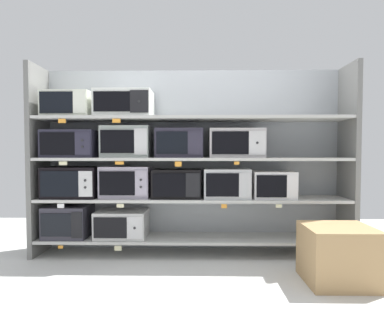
# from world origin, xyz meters

# --- Properties ---
(ground) EXTENTS (7.18, 6.00, 0.02)m
(ground) POSITION_xyz_m (0.00, -1.00, -0.01)
(ground) COLOR silver
(back_panel) EXTENTS (3.38, 0.04, 1.97)m
(back_panel) POSITION_xyz_m (0.00, 0.26, 0.99)
(back_panel) COLOR #9EA3A8
(back_panel) RESTS_ON ground
(upright_left) EXTENTS (0.05, 0.48, 1.97)m
(upright_left) POSITION_xyz_m (-1.62, 0.00, 0.99)
(upright_left) COLOR slate
(upright_left) RESTS_ON ground
(upright_right) EXTENTS (0.05, 0.48, 1.97)m
(upright_right) POSITION_xyz_m (1.62, 0.00, 0.99)
(upright_right) COLOR slate
(upright_right) RESTS_ON ground
(shelf_0) EXTENTS (3.18, 0.48, 0.03)m
(shelf_0) POSITION_xyz_m (0.00, 0.00, 0.17)
(shelf_0) COLOR beige
(shelf_0) RESTS_ON ground
(microwave_0) EXTENTS (0.44, 0.42, 0.33)m
(microwave_0) POSITION_xyz_m (-1.31, -0.00, 0.35)
(microwave_0) COLOR #312F39
(microwave_0) RESTS_ON shelf_0
(microwave_1) EXTENTS (0.52, 0.43, 0.28)m
(microwave_1) POSITION_xyz_m (-0.74, -0.00, 0.32)
(microwave_1) COLOR #B9B8B6
(microwave_1) RESTS_ON shelf_0
(price_tag_0) EXTENTS (0.05, 0.00, 0.03)m
(price_tag_0) POSITION_xyz_m (-1.30, -0.24, 0.13)
(price_tag_0) COLOR orange
(price_tag_1) EXTENTS (0.07, 0.00, 0.05)m
(price_tag_1) POSITION_xyz_m (-0.73, -0.24, 0.12)
(price_tag_1) COLOR beige
(shelf_1) EXTENTS (3.18, 0.48, 0.03)m
(shelf_1) POSITION_xyz_m (0.00, 0.00, 0.59)
(shelf_1) COLOR beige
(microwave_2) EXTENTS (0.55, 0.44, 0.32)m
(microwave_2) POSITION_xyz_m (-1.25, -0.00, 0.76)
(microwave_2) COLOR black
(microwave_2) RESTS_ON shelf_1
(microwave_3) EXTENTS (0.51, 0.37, 0.33)m
(microwave_3) POSITION_xyz_m (-0.69, -0.00, 0.76)
(microwave_3) COLOR #A39BAD
(microwave_3) RESTS_ON shelf_1
(microwave_4) EXTENTS (0.50, 0.39, 0.30)m
(microwave_4) POSITION_xyz_m (-0.16, -0.00, 0.75)
(microwave_4) COLOR black
(microwave_4) RESTS_ON shelf_1
(microwave_5) EXTENTS (0.47, 0.42, 0.30)m
(microwave_5) POSITION_xyz_m (0.36, -0.00, 0.75)
(microwave_5) COLOR #BCBFC0
(microwave_5) RESTS_ON shelf_1
(microwave_6) EXTENTS (0.43, 0.39, 0.28)m
(microwave_6) POSITION_xyz_m (0.84, -0.00, 0.74)
(microwave_6) COLOR silver
(microwave_6) RESTS_ON shelf_1
(price_tag_2) EXTENTS (0.07, 0.00, 0.04)m
(price_tag_2) POSITION_xyz_m (-1.29, -0.24, 0.54)
(price_tag_2) COLOR white
(price_tag_3) EXTENTS (0.07, 0.00, 0.04)m
(price_tag_3) POSITION_xyz_m (-0.70, -0.24, 0.55)
(price_tag_3) COLOR beige
(price_tag_4) EXTENTS (0.06, 0.00, 0.04)m
(price_tag_4) POSITION_xyz_m (0.32, -0.24, 0.55)
(price_tag_4) COLOR orange
(price_tag_5) EXTENTS (0.06, 0.00, 0.03)m
(price_tag_5) POSITION_xyz_m (0.85, -0.24, 0.55)
(price_tag_5) COLOR beige
(shelf_2) EXTENTS (3.18, 0.48, 0.03)m
(shelf_2) POSITION_xyz_m (0.00, 0.00, 1.00)
(shelf_2) COLOR beige
(microwave_7) EXTENTS (0.53, 0.42, 0.28)m
(microwave_7) POSITION_xyz_m (-1.26, -0.00, 1.16)
(microwave_7) COLOR #282636
(microwave_7) RESTS_ON shelf_2
(microwave_8) EXTENTS (0.50, 0.34, 0.33)m
(microwave_8) POSITION_xyz_m (-0.68, -0.00, 1.18)
(microwave_8) COLOR #9DA7A0
(microwave_8) RESTS_ON shelf_2
(microwave_9) EXTENTS (0.49, 0.34, 0.30)m
(microwave_9) POSITION_xyz_m (-0.13, -0.00, 1.17)
(microwave_9) COLOR #2C2938
(microwave_9) RESTS_ON shelf_2
(microwave_10) EXTENTS (0.56, 0.35, 0.30)m
(microwave_10) POSITION_xyz_m (0.46, -0.00, 1.17)
(microwave_10) COLOR #BDB7B8
(microwave_10) RESTS_ON shelf_2
(price_tag_6) EXTENTS (0.08, 0.00, 0.04)m
(price_tag_6) POSITION_xyz_m (-1.26, -0.24, 0.97)
(price_tag_6) COLOR beige
(price_tag_7) EXTENTS (0.09, 0.00, 0.03)m
(price_tag_7) POSITION_xyz_m (-0.71, -0.24, 0.97)
(price_tag_7) COLOR orange
(price_tag_8) EXTENTS (0.07, 0.00, 0.05)m
(price_tag_8) POSITION_xyz_m (-0.13, -0.24, 0.96)
(price_tag_8) COLOR orange
(price_tag_9) EXTENTS (0.05, 0.00, 0.03)m
(price_tag_9) POSITION_xyz_m (0.44, -0.24, 0.97)
(price_tag_9) COLOR orange
(shelf_3) EXTENTS (3.18, 0.48, 0.03)m
(shelf_3) POSITION_xyz_m (0.00, 0.00, 1.42)
(shelf_3) COLOR beige
(microwave_11) EXTENTS (0.49, 0.38, 0.26)m
(microwave_11) POSITION_xyz_m (-1.28, -0.00, 1.57)
(microwave_11) COLOR silver
(microwave_11) RESTS_ON shelf_3
(microwave_12) EXTENTS (0.58, 0.41, 0.27)m
(microwave_12) POSITION_xyz_m (-0.70, -0.00, 1.57)
(microwave_12) COLOR white
(microwave_12) RESTS_ON shelf_3
(price_tag_10) EXTENTS (0.07, 0.00, 0.04)m
(price_tag_10) POSITION_xyz_m (-1.27, -0.24, 1.38)
(price_tag_10) COLOR orange
(price_tag_11) EXTENTS (0.08, 0.00, 0.04)m
(price_tag_11) POSITION_xyz_m (-0.73, -0.24, 1.38)
(price_tag_11) COLOR orange
(shipping_carton) EXTENTS (0.54, 0.54, 0.47)m
(shipping_carton) POSITION_xyz_m (1.22, -0.79, 0.23)
(shipping_carton) COLOR tan
(shipping_carton) RESTS_ON ground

